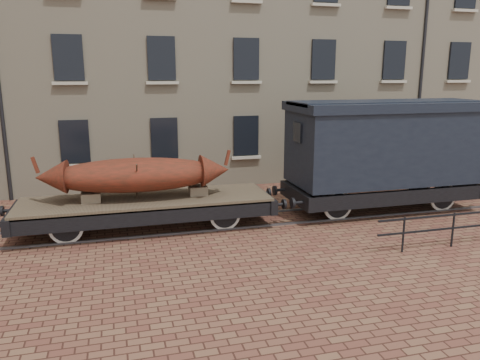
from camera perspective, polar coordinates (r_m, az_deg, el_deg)
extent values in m
plane|color=brown|center=(15.79, 2.15, -4.89)|extent=(90.00, 90.00, 0.00)
cube|color=#C3B593|center=(25.57, 2.03, 17.76)|extent=(40.00, 10.00, 14.00)
cube|color=black|center=(19.54, -19.49, 4.44)|extent=(1.10, 0.12, 1.70)
cube|color=#B0A992|center=(19.63, -19.30, 1.67)|extent=(1.30, 0.18, 0.12)
cube|color=black|center=(19.59, -9.21, 5.03)|extent=(1.10, 0.12, 1.70)
cube|color=#B0A992|center=(19.68, -9.09, 2.27)|extent=(1.30, 0.18, 0.12)
cube|color=black|center=(20.25, 0.73, 5.44)|extent=(1.10, 0.12, 1.70)
cube|color=#B0A992|center=(20.33, 0.76, 2.77)|extent=(1.30, 0.18, 0.12)
cube|color=black|center=(21.46, 9.79, 5.68)|extent=(1.10, 0.12, 1.70)
cube|color=#B0A992|center=(21.55, 9.76, 3.15)|extent=(1.30, 0.18, 0.12)
cube|color=black|center=(23.15, 17.72, 5.77)|extent=(1.10, 0.12, 1.70)
cube|color=#B0A992|center=(23.23, 17.64, 3.43)|extent=(1.30, 0.18, 0.12)
cube|color=black|center=(25.22, 24.46, 5.76)|extent=(1.10, 0.12, 1.70)
cube|color=#B0A992|center=(25.29, 24.35, 3.61)|extent=(1.30, 0.18, 0.12)
cube|color=black|center=(19.37, -20.21, 13.83)|extent=(1.10, 0.12, 1.70)
cube|color=#B0A992|center=(19.31, -20.01, 11.03)|extent=(1.30, 0.18, 0.12)
cube|color=black|center=(19.42, -9.56, 14.42)|extent=(1.10, 0.12, 1.70)
cube|color=#B0A992|center=(19.36, -9.43, 11.62)|extent=(1.30, 0.18, 0.12)
cube|color=black|center=(20.09, 0.75, 14.53)|extent=(1.10, 0.12, 1.70)
cube|color=#B0A992|center=(20.02, 0.79, 11.82)|extent=(1.30, 0.18, 0.12)
cube|color=black|center=(21.31, 10.13, 14.25)|extent=(1.10, 0.12, 1.70)
cube|color=#B0A992|center=(21.25, 10.10, 11.69)|extent=(1.30, 0.18, 0.12)
cube|color=black|center=(23.01, 18.27, 13.70)|extent=(1.10, 0.12, 1.70)
cube|color=#B0A992|center=(22.96, 18.19, 11.33)|extent=(1.30, 0.18, 0.12)
cube|color=black|center=(25.09, 25.15, 13.02)|extent=(1.10, 0.12, 1.70)
cube|color=#B0A992|center=(25.04, 25.03, 10.85)|extent=(1.30, 0.18, 0.12)
cube|color=#B0A992|center=(20.22, 0.82, 20.92)|extent=(1.30, 0.18, 0.12)
cube|color=#B0A992|center=(21.44, 10.45, 20.26)|extent=(1.30, 0.18, 0.12)
cube|color=#B0A992|center=(23.13, 18.77, 19.26)|extent=(1.30, 0.18, 0.12)
cube|color=#B0A992|center=(25.19, 25.75, 18.11)|extent=(1.30, 0.18, 0.12)
cylinder|color=black|center=(23.95, 21.71, 17.23)|extent=(0.14, 0.14, 14.00)
cube|color=#59595E|center=(15.13, 2.97, -5.58)|extent=(30.00, 0.08, 0.06)
cube|color=#59595E|center=(16.44, 1.40, -4.06)|extent=(30.00, 0.08, 0.06)
cylinder|color=black|center=(13.65, 19.29, -6.31)|extent=(0.06, 0.06, 1.00)
cylinder|color=black|center=(14.59, 24.52, -5.54)|extent=(0.06, 0.06, 1.00)
cube|color=brown|center=(14.88, -11.34, -2.40)|extent=(7.66, 2.25, 0.12)
cube|color=black|center=(13.95, -10.99, -4.46)|extent=(7.66, 0.16, 0.46)
cube|color=black|center=(15.95, -11.57, -2.29)|extent=(7.66, 0.16, 0.46)
cube|color=black|center=(15.21, -25.87, -4.09)|extent=(0.22, 2.35, 0.46)
cylinder|color=black|center=(15.99, -26.40, -3.36)|extent=(0.36, 0.10, 0.10)
cylinder|color=black|center=(16.03, -27.00, -3.39)|extent=(0.08, 0.33, 0.33)
cube|color=black|center=(15.64, 2.83, -2.34)|extent=(0.22, 2.35, 0.46)
cylinder|color=black|center=(15.03, 4.77, -3.00)|extent=(0.36, 0.10, 0.10)
cylinder|color=black|center=(15.09, 5.39, -2.95)|extent=(0.08, 0.33, 0.33)
cylinder|color=black|center=(16.43, 2.96, -1.60)|extent=(0.36, 0.10, 0.10)
cylinder|color=black|center=(16.49, 3.53, -1.56)|extent=(0.08, 0.33, 0.33)
cylinder|color=black|center=(15.06, -20.24, -4.64)|extent=(0.10, 1.94, 0.10)
cylinder|color=silver|center=(14.37, -20.47, -5.48)|extent=(0.98, 0.07, 0.98)
cylinder|color=black|center=(14.37, -20.47, -5.48)|extent=(0.80, 0.10, 0.80)
cube|color=black|center=(14.18, -20.59, -4.69)|extent=(0.92, 0.08, 0.10)
cylinder|color=silver|center=(15.74, -20.03, -3.87)|extent=(0.98, 0.07, 0.98)
cylinder|color=black|center=(15.74, -20.03, -3.87)|extent=(0.80, 0.10, 0.80)
cube|color=black|center=(15.80, -20.06, -2.90)|extent=(0.92, 0.08, 0.10)
cylinder|color=black|center=(15.32, -2.46, -3.53)|extent=(0.10, 1.94, 0.10)
cylinder|color=silver|center=(14.65, -1.84, -4.30)|extent=(0.98, 0.07, 0.98)
cylinder|color=black|center=(14.65, -1.84, -4.30)|extent=(0.80, 0.10, 0.80)
cube|color=black|center=(14.47, -1.73, -3.51)|extent=(0.92, 0.08, 0.10)
cylinder|color=silver|center=(16.00, -3.03, -2.83)|extent=(0.98, 0.07, 0.98)
cylinder|color=black|center=(16.00, -3.03, -2.83)|extent=(0.80, 0.10, 0.80)
cube|color=black|center=(16.05, -3.14, -1.87)|extent=(0.92, 0.08, 0.10)
cube|color=black|center=(14.99, -11.28, -3.87)|extent=(4.09, 0.06, 0.06)
cube|color=#85785B|center=(14.82, -17.69, -2.01)|extent=(0.56, 0.51, 0.29)
cube|color=#85785B|center=(15.01, -5.15, -1.25)|extent=(0.56, 0.51, 0.29)
ellipsoid|color=maroon|center=(14.68, -12.56, 0.60)|extent=(5.26, 1.87, 1.04)
cone|color=maroon|center=(14.89, -22.05, 0.32)|extent=(0.94, 1.03, 0.98)
cube|color=maroon|center=(14.90, -23.70, 1.68)|extent=(0.21, 0.12, 0.50)
cone|color=maroon|center=(14.85, -3.06, 1.21)|extent=(0.94, 1.03, 0.98)
cube|color=maroon|center=(14.84, -1.55, 2.73)|extent=(0.21, 0.12, 0.50)
cylinder|color=#3E3124|center=(14.29, -12.45, -0.25)|extent=(0.04, 0.89, 1.27)
cylinder|color=#3E3124|center=(15.11, -12.62, 0.44)|extent=(0.04, 0.89, 1.27)
cube|color=black|center=(16.53, 18.99, -2.06)|extent=(6.49, 0.17, 0.49)
cube|color=black|center=(18.48, 14.90, -0.26)|extent=(6.49, 0.17, 0.49)
cube|color=black|center=(16.03, 6.92, -1.89)|extent=(0.24, 2.60, 0.49)
cylinder|color=black|center=(15.08, 6.43, -2.82)|extent=(0.09, 0.35, 0.35)
cylinder|color=black|center=(16.65, 4.25, -1.27)|extent=(0.09, 0.35, 0.35)
cube|color=black|center=(19.38, 25.01, -0.44)|extent=(0.24, 2.60, 0.49)
cylinder|color=black|center=(20.34, 24.51, 0.18)|extent=(0.09, 0.35, 0.35)
cylinder|color=black|center=(16.57, 10.72, -2.39)|extent=(0.11, 2.06, 0.11)
cylinder|color=silver|center=(15.95, 11.84, -3.04)|extent=(1.04, 0.08, 1.04)
cylinder|color=black|center=(15.95, 11.84, -3.04)|extent=(0.85, 0.11, 0.85)
cylinder|color=silver|center=(17.19, 9.68, -1.79)|extent=(1.04, 0.08, 1.04)
cylinder|color=black|center=(17.19, 9.68, -1.79)|extent=(0.85, 0.11, 0.85)
cylinder|color=black|center=(18.70, 22.14, -1.38)|extent=(0.11, 2.06, 0.11)
cylinder|color=silver|center=(18.15, 23.50, -1.91)|extent=(1.04, 0.08, 1.04)
cylinder|color=black|center=(18.15, 23.50, -1.91)|extent=(0.85, 0.11, 0.85)
cylinder|color=silver|center=(19.26, 20.86, -0.88)|extent=(1.04, 0.08, 1.04)
cylinder|color=black|center=(19.26, 20.86, -0.88)|extent=(0.85, 0.11, 0.85)
cube|color=black|center=(17.19, 17.17, 3.97)|extent=(6.49, 2.60, 2.49)
cube|color=black|center=(17.05, 17.48, 8.61)|extent=(6.69, 2.75, 0.30)
cube|color=black|center=(17.04, 17.51, 9.01)|extent=(6.69, 1.84, 0.13)
cube|color=black|center=(15.62, 7.06, 5.81)|extent=(0.09, 0.65, 0.65)
cube|color=black|center=(19.06, 25.67, 5.91)|extent=(0.09, 0.65, 0.65)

